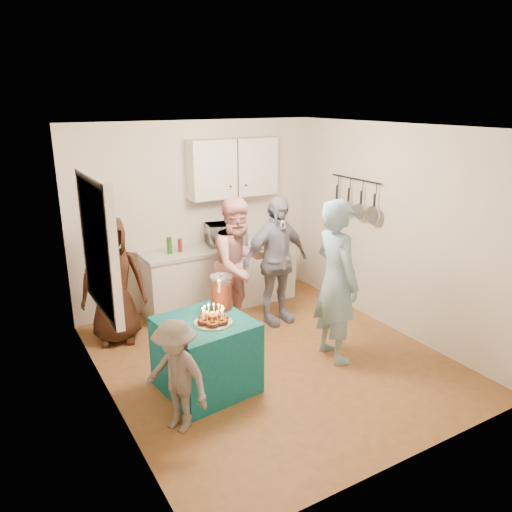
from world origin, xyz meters
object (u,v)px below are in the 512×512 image
punch_jar (221,293)px  woman_back_left (113,281)px  party_table (206,355)px  woman_back_right (276,261)px  microwave (226,234)px  woman_back_center (239,265)px  child_near_left (176,376)px  man_birthday (336,281)px  counter (221,277)px

punch_jar → woman_back_left: bearing=120.7°
party_table → punch_jar: bearing=35.0°
woman_back_right → woman_back_left: bearing=161.6°
microwave → punch_jar: (-0.91, -1.67, -0.13)m
woman_back_left → woman_back_center: bearing=-0.6°
woman_back_left → child_near_left: woman_back_left is taller
microwave → punch_jar: bearing=-107.1°
child_near_left → woman_back_right: bearing=100.3°
man_birthday → woman_back_center: bearing=29.4°
punch_jar → woman_back_center: (0.69, 0.89, -0.07)m
man_birthday → child_near_left: 2.11m
woman_back_left → woman_back_center: 1.55m
punch_jar → child_near_left: bearing=-139.5°
counter → microwave: (0.10, 0.00, 0.63)m
woman_back_center → counter: bearing=72.1°
microwave → woman_back_center: size_ratio=0.31×
man_birthday → child_near_left: size_ratio=1.75×
microwave → party_table: 2.33m
microwave → party_table: (-1.20, -1.88, -0.68)m
microwave → woman_back_left: (-1.70, -0.34, -0.27)m
man_birthday → woman_back_right: bearing=7.4°
man_birthday → woman_back_right: man_birthday is taller
punch_jar → woman_back_center: bearing=52.3°
counter → microwave: microwave is taller
microwave → party_table: size_ratio=0.63×
child_near_left → woman_back_center: bearing=110.0°
party_table → woman_back_right: size_ratio=0.50×
woman_back_right → child_near_left: woman_back_right is taller
microwave → punch_jar: microwave is taller
party_table → child_near_left: bearing=-136.6°
punch_jar → woman_back_center: woman_back_center is taller
woman_back_left → child_near_left: 2.02m
counter → woman_back_left: woman_back_left is taller
party_table → punch_jar: size_ratio=2.50×
punch_jar → woman_back_right: (1.20, 0.82, -0.08)m
party_table → woman_back_right: 1.86m
party_table → woman_back_center: 1.54m
party_table → punch_jar: (0.29, 0.20, 0.55)m
child_near_left → punch_jar: bearing=103.9°
woman_back_left → woman_back_center: (1.48, -0.44, 0.08)m
woman_back_right → child_near_left: 2.51m
microwave → punch_jar: size_ratio=1.58×
woman_back_left → woman_back_right: woman_back_right is taller
counter → man_birthday: (0.45, -2.01, 0.50)m
punch_jar → man_birthday: man_birthday is taller
microwave → child_near_left: microwave is taller
counter → man_birthday: 2.12m
punch_jar → child_near_left: (-0.79, -0.68, -0.40)m
microwave → party_table: bearing=-111.1°
microwave → child_near_left: size_ratio=0.50×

